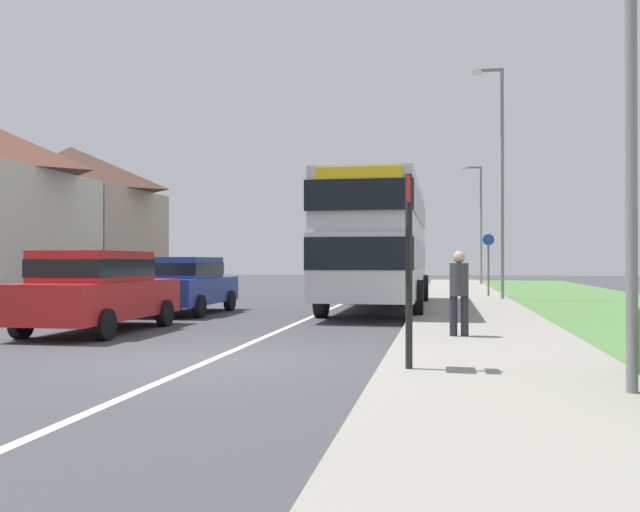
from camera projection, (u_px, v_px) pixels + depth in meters
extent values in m
plane|color=#424247|center=(210.00, 361.00, 10.21)|extent=(120.00, 120.00, 0.00)
cube|color=silver|center=(312.00, 317.00, 18.08)|extent=(0.14, 60.00, 0.01)
cube|color=gray|center=(478.00, 324.00, 15.37)|extent=(3.20, 68.00, 0.12)
cube|color=#BCBCC1|center=(378.00, 266.00, 20.44)|extent=(2.50, 9.91, 1.65)
cube|color=#BCBCC1|center=(378.00, 213.00, 20.45)|extent=(2.45, 9.72, 1.55)
cube|color=black|center=(378.00, 255.00, 20.45)|extent=(2.53, 9.96, 0.76)
cube|color=black|center=(378.00, 210.00, 20.45)|extent=(2.53, 9.96, 0.72)
cube|color=gold|center=(358.00, 176.00, 15.63)|extent=(2.00, 0.08, 0.44)
cylinder|color=black|center=(351.00, 289.00, 23.68)|extent=(0.30, 1.00, 1.00)
cylinder|color=black|center=(424.00, 290.00, 23.24)|extent=(0.30, 1.00, 1.00)
cylinder|color=black|center=(321.00, 298.00, 17.98)|extent=(0.30, 1.00, 1.00)
cylinder|color=black|center=(417.00, 299.00, 17.53)|extent=(0.30, 1.00, 1.00)
cube|color=#B21E1E|center=(99.00, 299.00, 14.28)|extent=(1.76, 4.51, 0.76)
cube|color=#B21E1E|center=(94.00, 266.00, 14.06)|extent=(1.55, 2.48, 0.62)
cube|color=black|center=(94.00, 268.00, 14.06)|extent=(1.58, 2.51, 0.35)
cylinder|color=black|center=(95.00, 312.00, 15.81)|extent=(0.20, 0.60, 0.60)
cylinder|color=black|center=(165.00, 313.00, 15.50)|extent=(0.20, 0.60, 0.60)
cylinder|color=black|center=(21.00, 323.00, 13.06)|extent=(0.20, 0.60, 0.60)
cylinder|color=black|center=(105.00, 325.00, 12.75)|extent=(0.20, 0.60, 0.60)
cube|color=navy|center=(187.00, 290.00, 19.18)|extent=(1.70, 4.17, 0.71)
cube|color=navy|center=(184.00, 268.00, 18.98)|extent=(1.50, 2.29, 0.58)
cube|color=black|center=(184.00, 269.00, 18.98)|extent=(1.53, 2.32, 0.32)
cylinder|color=black|center=(177.00, 300.00, 20.60)|extent=(0.20, 0.60, 0.60)
cylinder|color=black|center=(230.00, 301.00, 20.30)|extent=(0.20, 0.60, 0.60)
cylinder|color=black|center=(139.00, 306.00, 18.06)|extent=(0.20, 0.60, 0.60)
cylinder|color=black|center=(199.00, 306.00, 17.76)|extent=(0.20, 0.60, 0.60)
cylinder|color=#23232D|center=(454.00, 319.00, 12.45)|extent=(0.14, 0.14, 0.85)
cylinder|color=#23232D|center=(465.00, 319.00, 12.41)|extent=(0.14, 0.14, 0.85)
cylinder|color=#333338|center=(459.00, 280.00, 12.43)|extent=(0.34, 0.34, 0.60)
sphere|color=tan|center=(459.00, 257.00, 12.44)|extent=(0.22, 0.22, 0.22)
cylinder|color=black|center=(409.00, 276.00, 8.71)|extent=(0.09, 0.09, 2.60)
cube|color=red|center=(409.00, 190.00, 8.71)|extent=(0.04, 0.44, 0.32)
cube|color=black|center=(409.00, 256.00, 8.73)|extent=(0.06, 0.52, 0.68)
cylinder|color=slate|center=(488.00, 272.00, 26.46)|extent=(0.08, 0.08, 2.10)
cylinder|color=blue|center=(488.00, 240.00, 26.46)|extent=(0.44, 0.03, 0.44)
cylinder|color=slate|center=(631.00, 75.00, 7.14)|extent=(0.12, 0.12, 6.88)
cylinder|color=slate|center=(502.00, 185.00, 24.50)|extent=(0.12, 0.12, 8.40)
cube|color=slate|center=(489.00, 70.00, 24.60)|extent=(0.90, 0.10, 0.10)
cube|color=silver|center=(476.00, 73.00, 24.68)|extent=(0.36, 0.20, 0.14)
cylinder|color=slate|center=(481.00, 226.00, 39.81)|extent=(0.12, 0.12, 6.97)
cube|color=slate|center=(473.00, 168.00, 39.91)|extent=(0.90, 0.10, 0.10)
cube|color=silver|center=(465.00, 169.00, 39.99)|extent=(0.36, 0.20, 0.14)
cube|color=tan|center=(70.00, 242.00, 31.97)|extent=(6.96, 6.67, 4.73)
pyramid|color=#4C3328|center=(71.00, 169.00, 31.99)|extent=(6.96, 6.67, 2.09)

